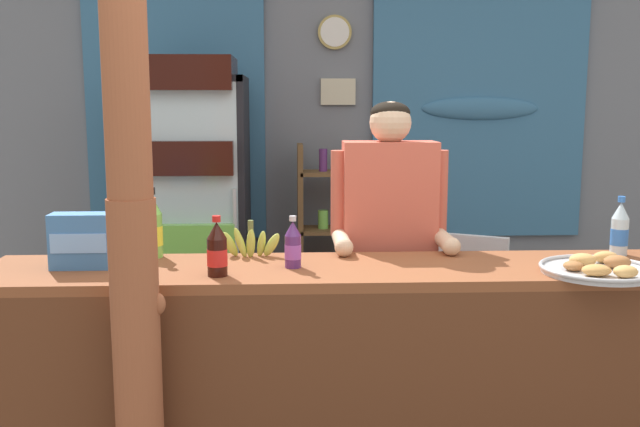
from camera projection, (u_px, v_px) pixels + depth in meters
ground_plane at (344, 419)px, 3.54m from camera, size 7.12×7.12×0.00m
back_wall_curtained at (329, 132)px, 5.00m from camera, size 4.62×0.22×2.62m
stall_counter at (362, 361)px, 2.77m from camera, size 2.99×0.54×0.92m
timber_post at (131, 214)px, 2.37m from camera, size 0.19×0.17×2.49m
drink_fridge at (193, 192)px, 4.46m from camera, size 0.69×0.71×1.83m
bottle_shelf_rack at (333, 236)px, 4.79m from camera, size 0.48×0.28×1.29m
plastic_lawn_chair at (472, 296)px, 3.96m from camera, size 0.59×0.59×0.86m
shopkeeper at (389, 229)px, 3.26m from camera, size 0.54×0.42×1.57m
soda_bottle_lime_soda at (152, 228)px, 2.97m from camera, size 0.09×0.09×0.30m
soda_bottle_water at (620, 230)px, 3.01m from camera, size 0.07×0.07×0.25m
soda_bottle_cola at (217, 251)px, 2.65m from camera, size 0.08×0.08×0.23m
soda_bottle_grape_soda at (293, 246)px, 2.78m from camera, size 0.07×0.07×0.21m
snack_box_biscuit at (82, 241)px, 2.77m from camera, size 0.24×0.11×0.22m
pastry_tray at (599, 268)px, 2.69m from camera, size 0.43×0.43×0.07m
banana_bunch at (251, 243)px, 2.99m from camera, size 0.27×0.05×0.16m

